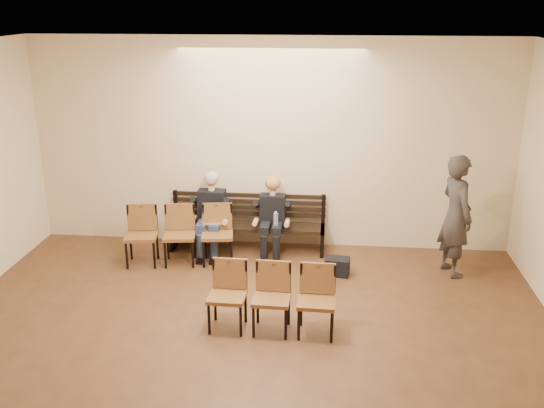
{
  "coord_description": "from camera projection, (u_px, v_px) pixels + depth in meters",
  "views": [
    {
      "loc": [
        0.97,
        -4.74,
        4.05
      ],
      "look_at": [
        0.12,
        4.05,
        1.04
      ],
      "focal_mm": 40.0,
      "sensor_mm": 36.0,
      "label": 1
    }
  ],
  "objects": [
    {
      "name": "room_walls",
      "position": [
        227.0,
        165.0,
        5.79
      ],
      "size": [
        8.02,
        10.01,
        3.51
      ],
      "color": "beige",
      "rests_on": "ground"
    },
    {
      "name": "bench",
      "position": [
        247.0,
        237.0,
        10.21
      ],
      "size": [
        2.6,
        0.9,
        0.45
      ],
      "primitive_type": "cube",
      "color": "black",
      "rests_on": "ground"
    },
    {
      "name": "seated_man",
      "position": [
        211.0,
        213.0,
        10.0
      ],
      "size": [
        0.56,
        0.78,
        1.35
      ],
      "primitive_type": null,
      "color": "black",
      "rests_on": "ground"
    },
    {
      "name": "seated_woman",
      "position": [
        272.0,
        220.0,
        9.93
      ],
      "size": [
        0.52,
        0.71,
        1.2
      ],
      "primitive_type": null,
      "color": "black",
      "rests_on": "ground"
    },
    {
      "name": "laptop",
      "position": [
        211.0,
        224.0,
        9.82
      ],
      "size": [
        0.38,
        0.32,
        0.25
      ],
      "primitive_type": "cube",
      "rotation": [
        0.0,
        0.0,
        -0.14
      ],
      "color": "silver",
      "rests_on": "bench"
    },
    {
      "name": "water_bottle",
      "position": [
        276.0,
        226.0,
        9.73
      ],
      "size": [
        0.08,
        0.08,
        0.24
      ],
      "primitive_type": "cylinder",
      "rotation": [
        0.0,
        0.0,
        0.04
      ],
      "color": "silver",
      "rests_on": "bench"
    },
    {
      "name": "bag",
      "position": [
        337.0,
        266.0,
        9.3
      ],
      "size": [
        0.4,
        0.3,
        0.27
      ],
      "primitive_type": "cube",
      "rotation": [
        0.0,
        0.0,
        -0.13
      ],
      "color": "black",
      "rests_on": "ground"
    },
    {
      "name": "passerby",
      "position": [
        457.0,
        207.0,
        9.06
      ],
      "size": [
        0.76,
        0.92,
        2.17
      ],
      "primitive_type": "imported",
      "rotation": [
        0.0,
        0.0,
        1.91
      ],
      "color": "#342F2B",
      "rests_on": "ground"
    },
    {
      "name": "chair_row_front",
      "position": [
        179.0,
        236.0,
        9.61
      ],
      "size": [
        1.75,
        0.75,
        0.94
      ],
      "primitive_type": "cube",
      "rotation": [
        0.0,
        0.0,
        0.15
      ],
      "color": "brown",
      "rests_on": "ground"
    },
    {
      "name": "chair_row_back",
      "position": [
        271.0,
        300.0,
        7.63
      ],
      "size": [
        1.61,
        0.53,
        0.89
      ],
      "primitive_type": "cube",
      "rotation": [
        0.0,
        0.0,
        -0.03
      ],
      "color": "brown",
      "rests_on": "ground"
    }
  ]
}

